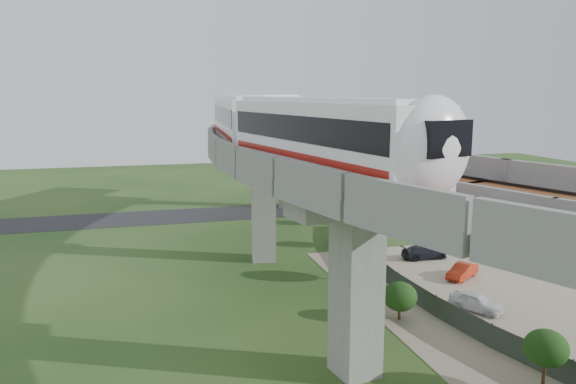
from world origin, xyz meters
The scene contains 14 objects.
ground centered at (0.00, 0.00, 0.00)m, with size 160.00×160.00×0.00m, color #23451B.
dirt_lot centered at (14.00, -2.00, 0.02)m, with size 18.00×26.00×0.04m, color gray.
asphalt_road centered at (0.00, 30.00, 0.01)m, with size 60.00×8.00×0.03m, color #232326.
viaduct centered at (3.84, 0.00, 9.05)m, with size 19.58×73.98×11.40m.
metro_train centered at (1.37, 11.02, 12.31)m, with size 16.96×60.23×3.64m.
fence centered at (9.75, 0.00, 0.75)m, with size 3.87×38.73×1.50m.
tree_0 centered at (10.95, 21.27, 1.81)m, with size 2.10×2.10×2.71m.
tree_1 centered at (8.82, 12.57, 1.64)m, with size 2.11×2.11×2.54m.
tree_2 centered at (6.53, 3.13, 2.39)m, with size 2.67×2.67×3.53m.
tree_3 centered at (6.25, -4.79, 1.57)m, with size 2.18×2.18×2.50m.
tree_4 centered at (8.89, -14.70, 2.31)m, with size 2.08×2.08×3.21m.
car_white centered at (11.84, -4.78, 0.65)m, with size 1.43×3.55×1.21m, color white.
car_red centered at (14.65, 1.29, 0.61)m, with size 1.20×3.45×1.14m, color #B22710.
car_dark centered at (14.41, 6.82, 0.62)m, with size 1.62×3.99×1.16m, color black.
Camera 1 is at (-9.56, -35.46, 14.25)m, focal length 35.00 mm.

